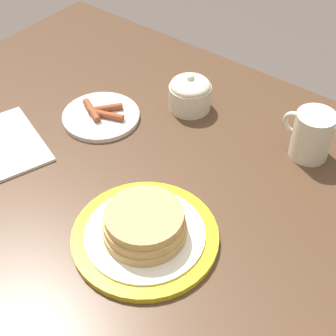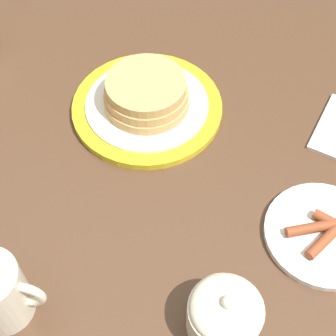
{
  "view_description": "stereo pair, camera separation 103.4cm",
  "coord_description": "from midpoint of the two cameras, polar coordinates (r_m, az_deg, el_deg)",
  "views": [
    {
      "loc": [
        -0.36,
        0.41,
        1.42
      ],
      "look_at": [
        0.04,
        -0.1,
        0.8
      ],
      "focal_mm": 55.0,
      "sensor_mm": 36.0,
      "label": 1
    },
    {
      "loc": [
        0.1,
        -0.51,
        1.38
      ],
      "look_at": [
        0.04,
        -0.1,
        0.8
      ],
      "focal_mm": 55.0,
      "sensor_mm": 36.0,
      "label": 2
    }
  ],
  "objects": [
    {
      "name": "sugar_bowl",
      "position": [
        0.7,
        35.14,
        -56.32
      ],
      "size": [
        0.09,
        0.09,
        0.08
      ],
      "color": "beige",
      "rests_on": "dining_table"
    },
    {
      "name": "dining_table",
      "position": [
        0.76,
        12.27,
        -33.02
      ],
      "size": [
        1.33,
        1.01,
        0.77
      ],
      "color": "#4C3321",
      "rests_on": "ground_plane"
    },
    {
      "name": "ground_plane",
      "position": [
        1.41,
        6.7,
        -34.4
      ],
      "size": [
        8.0,
        8.0,
        0.0
      ],
      "primitive_type": "plane",
      "color": "#51473F"
    },
    {
      "name": "pancake_plate",
      "position": [
        0.62,
        13.27,
        -29.53
      ],
      "size": [
        0.24,
        0.24,
        0.06
      ],
      "color": "gold",
      "rests_on": "dining_table"
    },
    {
      "name": "side_plate_bacon",
      "position": [
        0.74,
        41.55,
        -42.38
      ],
      "size": [
        0.16,
        0.16,
        0.02
      ],
      "color": "silver",
      "rests_on": "dining_table"
    }
  ]
}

